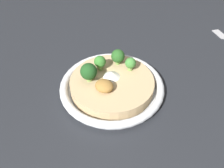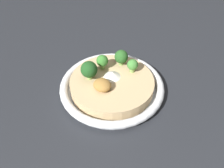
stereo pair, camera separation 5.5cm
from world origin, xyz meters
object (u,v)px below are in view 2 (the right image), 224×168
(broccoli_front, at_px, (133,65))
(broccoli_front_right, at_px, (121,57))
(broccoli_back_right, at_px, (89,70))
(risotto_bowl, at_px, (112,85))
(broccoli_right, at_px, (102,61))

(broccoli_front, xyz_separation_m, broccoli_front_right, (0.04, -0.00, 0.00))
(broccoli_back_right, height_order, broccoli_front, broccoli_back_right)
(risotto_bowl, distance_m, broccoli_front, 0.07)
(risotto_bowl, bearing_deg, broccoli_front_right, -67.08)
(broccoli_right, bearing_deg, broccoli_back_right, 96.30)
(broccoli_back_right, bearing_deg, broccoli_front, -121.61)
(risotto_bowl, distance_m, broccoli_right, 0.07)
(broccoli_right, relative_size, broccoli_front_right, 0.94)
(risotto_bowl, height_order, broccoli_right, broccoli_right)
(risotto_bowl, xyz_separation_m, broccoli_front_right, (0.03, -0.06, 0.04))
(risotto_bowl, bearing_deg, broccoli_front, -103.98)
(risotto_bowl, height_order, broccoli_front, broccoli_front)
(risotto_bowl, distance_m, broccoli_front_right, 0.08)
(broccoli_back_right, relative_size, broccoli_front_right, 1.15)
(risotto_bowl, height_order, broccoli_front_right, broccoli_front_right)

